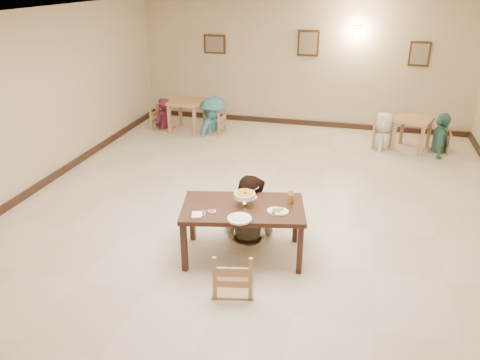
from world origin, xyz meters
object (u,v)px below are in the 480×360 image
(drink_glass, at_px, (291,198))
(bg_chair_rr, at_px, (441,132))
(chair_far, at_px, (247,201))
(bg_table_left, at_px, (187,106))
(main_table, at_px, (243,212))
(bg_chair_ll, at_px, (162,109))
(bg_chair_lr, at_px, (213,111))
(main_diner, at_px, (249,176))
(bg_diner_b, at_px, (212,97))
(bg_diner_c, at_px, (386,113))
(chair_near, at_px, (234,250))
(bg_chair_rl, at_px, (384,126))
(curry_warmer, at_px, (245,195))
(bg_diner_a, at_px, (162,98))
(bg_diner_d, at_px, (445,113))
(bg_table_right, at_px, (413,124))

(drink_glass, height_order, bg_chair_rr, drink_glass)
(chair_far, distance_m, bg_table_left, 4.96)
(main_table, height_order, bg_chair_rr, bg_chair_rr)
(bg_chair_ll, bearing_deg, drink_glass, -140.80)
(drink_glass, xyz_separation_m, bg_chair_lr, (-2.55, 4.71, -0.29))
(chair_far, xyz_separation_m, main_diner, (0.04, -0.07, 0.44))
(bg_diner_b, bearing_deg, bg_table_left, 103.81)
(chair_far, distance_m, bg_diner_c, 4.73)
(main_diner, bearing_deg, bg_diner_b, -45.81)
(chair_near, height_order, bg_chair_ll, chair_near)
(bg_chair_rl, xyz_separation_m, bg_chair_rr, (1.16, -0.00, -0.05))
(curry_warmer, relative_size, drink_glass, 1.92)
(chair_far, distance_m, bg_diner_b, 4.72)
(main_diner, distance_m, curry_warmer, 0.55)
(bg_diner_a, bearing_deg, drink_glass, 47.23)
(bg_chair_lr, relative_size, bg_chair_rl, 1.08)
(main_table, bearing_deg, bg_diner_a, 111.23)
(bg_diner_d, bearing_deg, drink_glass, 157.11)
(curry_warmer, bearing_deg, bg_diner_b, 111.90)
(bg_table_right, relative_size, bg_diner_a, 0.58)
(main_diner, xyz_separation_m, bg_chair_rr, (3.15, 4.34, -0.49))
(bg_table_left, relative_size, bg_chair_lr, 0.75)
(bg_table_right, xyz_separation_m, bg_diner_b, (-4.48, 0.03, 0.31))
(main_diner, relative_size, bg_chair_lr, 1.76)
(chair_far, relative_size, bg_chair_ll, 0.95)
(bg_chair_ll, distance_m, bg_chair_rr, 6.33)
(bg_table_left, relative_size, bg_table_right, 0.88)
(main_diner, bearing_deg, drink_glass, 173.97)
(bg_chair_rr, bearing_deg, chair_far, -30.95)
(bg_chair_lr, distance_m, bg_diner_a, 1.30)
(main_table, xyz_separation_m, drink_glass, (0.58, 0.25, 0.16))
(main_diner, xyz_separation_m, bg_chair_lr, (-1.91, 4.38, -0.40))
(drink_glass, height_order, bg_diner_c, bg_diner_c)
(curry_warmer, relative_size, bg_chair_rr, 0.36)
(bg_table_right, height_order, bg_chair_rr, bg_chair_rr)
(main_table, height_order, bg_diner_b, bg_diner_b)
(bg_chair_ll, height_order, bg_chair_rr, bg_chair_ll)
(main_table, distance_m, drink_glass, 0.65)
(main_table, height_order, bg_diner_d, bg_diner_d)
(curry_warmer, distance_m, drink_glass, 0.62)
(bg_table_right, xyz_separation_m, bg_diner_c, (-0.58, -0.02, 0.22))
(main_diner, relative_size, bg_chair_rr, 2.12)
(main_table, height_order, bg_chair_ll, bg_chair_ll)
(chair_far, xyz_separation_m, bg_chair_rr, (3.19, 4.27, -0.05))
(main_table, height_order, chair_far, chair_far)
(main_table, distance_m, bg_chair_rl, 5.28)
(chair_near, xyz_separation_m, bg_chair_ll, (-3.31, 5.66, -0.02))
(drink_glass, relative_size, bg_diner_b, 0.09)
(main_table, height_order, main_diner, main_diner)
(bg_chair_lr, bearing_deg, bg_diner_d, 93.59)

